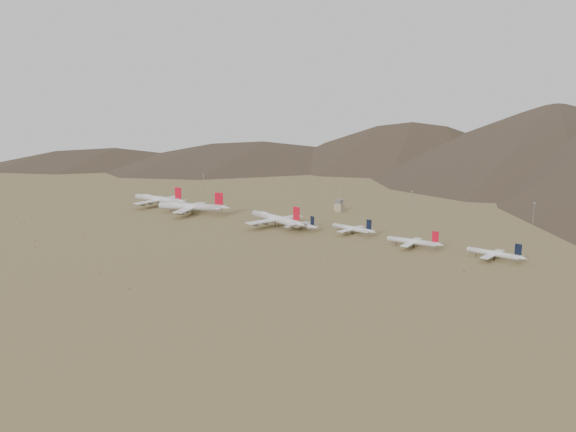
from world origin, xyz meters
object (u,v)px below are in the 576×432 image
Objects in this scene: widebody_east at (276,219)px; narrowbody_a at (301,224)px; control_tower at (339,206)px; narrowbody_b at (353,229)px; widebody_centre at (192,207)px; widebody_west at (159,199)px.

widebody_east is 24.04m from narrowbody_a.
control_tower is (9.34, 98.54, -2.37)m from widebody_east.
narrowbody_b is (70.04, 13.50, -2.87)m from widebody_east.
widebody_centre is at bearing -139.27° from control_tower.
widebody_east is 1.63× the size of narrowbody_b.
widebody_west is 1.05× the size of widebody_east.
widebody_centre is 6.15× the size of control_tower.
widebody_east is (164.57, -14.13, -0.16)m from widebody_west.
control_tower is (-60.70, 85.04, 0.50)m from narrowbody_b.
narrowbody_a is 0.93× the size of narrowbody_b.
control_tower is at bearing 134.74° from narrowbody_b.
widebody_east is 1.76× the size of narrowbody_a.
widebody_east is (103.89, -1.05, -0.21)m from widebody_centre.
narrowbody_a reaches higher than control_tower.
widebody_east reaches higher than narrowbody_b.
widebody_west is at bearing 147.97° from widebody_centre.
widebody_west is at bearing -170.93° from narrowbody_b.
narrowbody_b is at bearing 27.98° from widebody_east.
widebody_centre is 127.39m from narrowbody_a.
widebody_east is 6.06× the size of control_tower.
widebody_centre reaches higher than control_tower.
widebody_centre is 1.65× the size of narrowbody_b.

